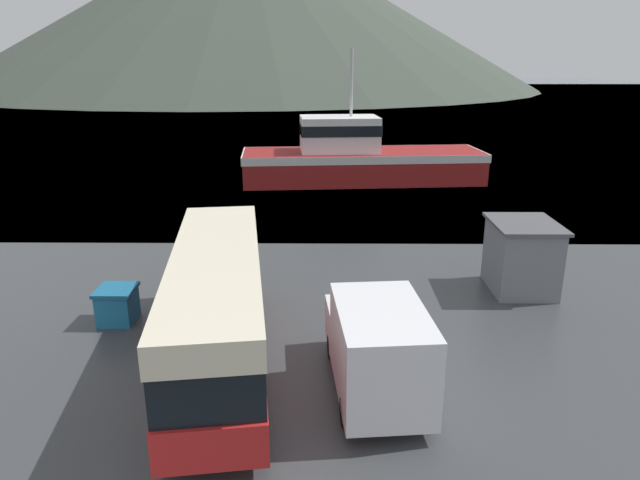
% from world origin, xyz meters
% --- Properties ---
extents(water_surface, '(240.00, 240.00, 0.00)m').
position_xyz_m(water_surface, '(0.00, 140.22, 0.00)').
color(water_surface, slate).
rests_on(water_surface, ground).
extents(hill_backdrop, '(167.97, 167.97, 47.11)m').
position_xyz_m(hill_backdrop, '(-19.33, 174.52, 23.56)').
color(hill_backdrop, '#3D473D').
rests_on(hill_backdrop, ground).
extents(tour_bus, '(3.86, 10.76, 3.41)m').
position_xyz_m(tour_bus, '(0.91, 8.86, 1.91)').
color(tour_bus, red).
rests_on(tour_bus, ground).
extents(delivery_van, '(2.67, 5.50, 2.64)m').
position_xyz_m(delivery_van, '(5.33, 7.41, 1.38)').
color(delivery_van, silver).
rests_on(delivery_van, ground).
extents(fishing_boat, '(17.53, 6.62, 9.20)m').
position_xyz_m(fishing_boat, '(6.27, 34.90, 1.74)').
color(fishing_boat, maroon).
rests_on(fishing_boat, water_surface).
extents(storage_bin, '(1.24, 1.34, 1.21)m').
position_xyz_m(storage_bin, '(-3.06, 11.63, 0.61)').
color(storage_bin, teal).
rests_on(storage_bin, ground).
extents(dock_kiosk, '(2.43, 3.01, 2.69)m').
position_xyz_m(dock_kiosk, '(11.46, 14.60, 1.36)').
color(dock_kiosk, slate).
rests_on(dock_kiosk, ground).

